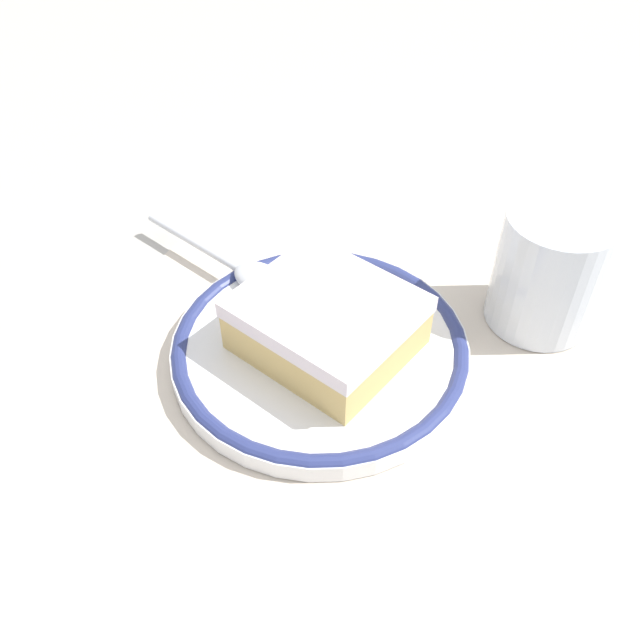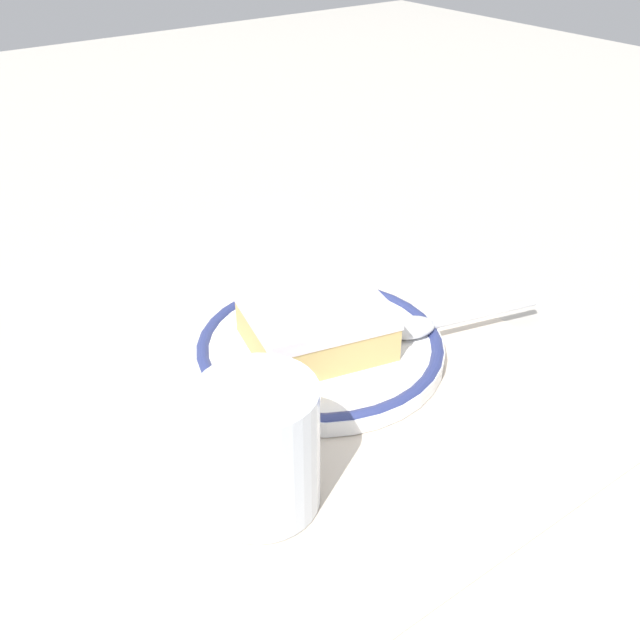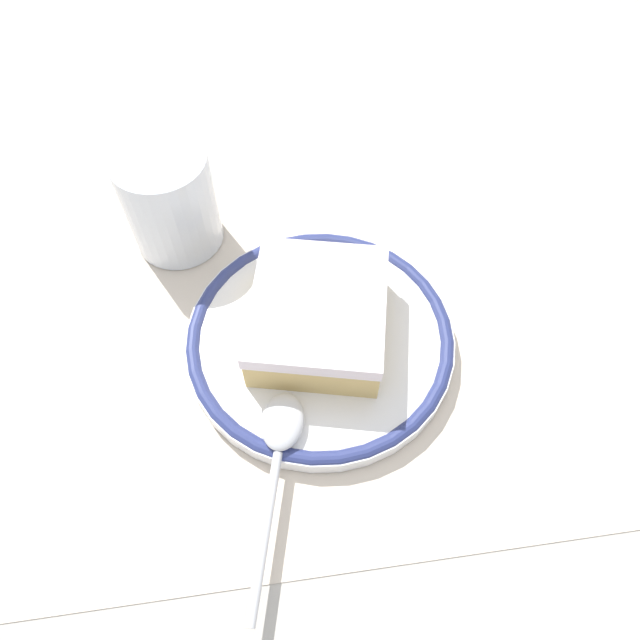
{
  "view_description": "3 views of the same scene",
  "coord_description": "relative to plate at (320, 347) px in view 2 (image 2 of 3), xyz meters",
  "views": [
    {
      "loc": [
        0.23,
        0.12,
        0.32
      ],
      "look_at": [
        -0.03,
        -0.01,
        0.03
      ],
      "focal_mm": 37.98,
      "sensor_mm": 36.0,
      "label": 1
    },
    {
      "loc": [
        -0.4,
        0.26,
        0.32
      ],
      "look_at": [
        -0.03,
        -0.01,
        0.03
      ],
      "focal_mm": 40.69,
      "sensor_mm": 36.0,
      "label": 2
    },
    {
      "loc": [
        -0.06,
        -0.22,
        0.36
      ],
      "look_at": [
        -0.03,
        -0.01,
        0.03
      ],
      "focal_mm": 32.27,
      "sensor_mm": 36.0,
      "label": 3
    }
  ],
  "objects": [
    {
      "name": "plate",
      "position": [
        0.0,
        0.0,
        0.0
      ],
      "size": [
        0.19,
        0.19,
        0.02
      ],
      "color": "white",
      "rests_on": "placemat"
    },
    {
      "name": "cake_slice",
      "position": [
        -0.0,
        0.0,
        0.02
      ],
      "size": [
        0.11,
        0.12,
        0.04
      ],
      "color": "#DBB76B",
      "rests_on": "plate"
    },
    {
      "name": "spoon",
      "position": [
        -0.04,
        -0.08,
        0.01
      ],
      "size": [
        0.05,
        0.14,
        0.01
      ],
      "color": "silver",
      "rests_on": "plate"
    },
    {
      "name": "ground_plane",
      "position": [
        0.03,
        0.01,
        -0.01
      ],
      "size": [
        2.4,
        2.4,
        0.0
      ],
      "primitive_type": "plane",
      "color": "#B7B2A8"
    },
    {
      "name": "cup",
      "position": [
        -0.1,
        0.12,
        0.03
      ],
      "size": [
        0.07,
        0.07,
        0.08
      ],
      "color": "silver",
      "rests_on": "placemat"
    },
    {
      "name": "placemat",
      "position": [
        0.03,
        0.01,
        -0.01
      ],
      "size": [
        0.5,
        0.33,
        0.0
      ],
      "primitive_type": "cube",
      "color": "beige",
      "rests_on": "ground_plane"
    }
  ]
}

